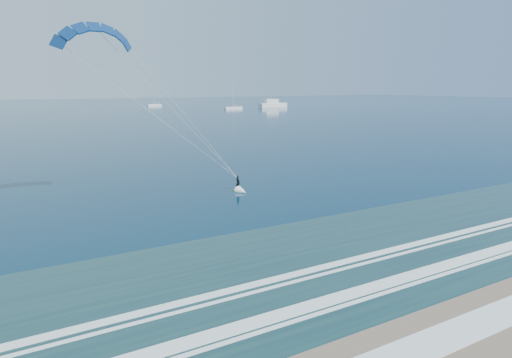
{
  "coord_description": "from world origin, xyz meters",
  "views": [
    {
      "loc": [
        -20.65,
        -13.11,
        12.04
      ],
      "look_at": [
        2.69,
        26.49,
        2.62
      ],
      "focal_mm": 32.0,
      "sensor_mm": 36.0,
      "label": 1
    }
  ],
  "objects_px": {
    "motor_yacht": "(272,104)",
    "sailboat_3": "(154,105)",
    "kitesurfer_rig": "(175,112)",
    "sailboat_4": "(233,108)"
  },
  "relations": [
    {
      "from": "sailboat_3",
      "to": "sailboat_4",
      "type": "distance_m",
      "value": 59.99
    },
    {
      "from": "motor_yacht",
      "to": "sailboat_3",
      "type": "xyz_separation_m",
      "value": [
        -53.51,
        47.84,
        -1.16
      ]
    },
    {
      "from": "kitesurfer_rig",
      "to": "motor_yacht",
      "type": "relative_size",
      "value": 1.27
    },
    {
      "from": "sailboat_3",
      "to": "motor_yacht",
      "type": "bearing_deg",
      "value": -41.8
    },
    {
      "from": "motor_yacht",
      "to": "sailboat_3",
      "type": "bearing_deg",
      "value": 138.2
    },
    {
      "from": "kitesurfer_rig",
      "to": "sailboat_3",
      "type": "height_order",
      "value": "kitesurfer_rig"
    },
    {
      "from": "sailboat_3",
      "to": "sailboat_4",
      "type": "relative_size",
      "value": 0.84
    },
    {
      "from": "motor_yacht",
      "to": "sailboat_3",
      "type": "relative_size",
      "value": 1.51
    },
    {
      "from": "kitesurfer_rig",
      "to": "sailboat_3",
      "type": "bearing_deg",
      "value": 72.42
    },
    {
      "from": "sailboat_4",
      "to": "sailboat_3",
      "type": "bearing_deg",
      "value": 114.4
    }
  ]
}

